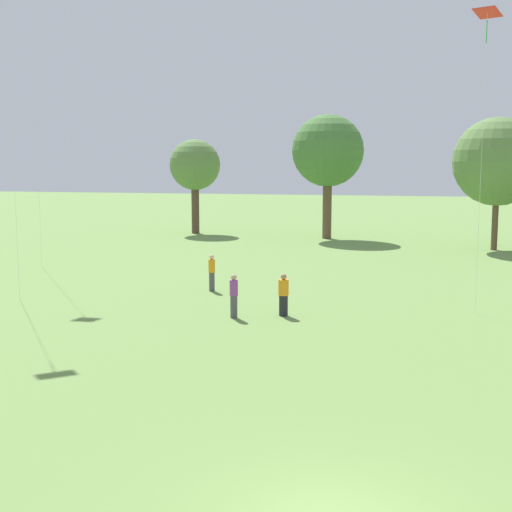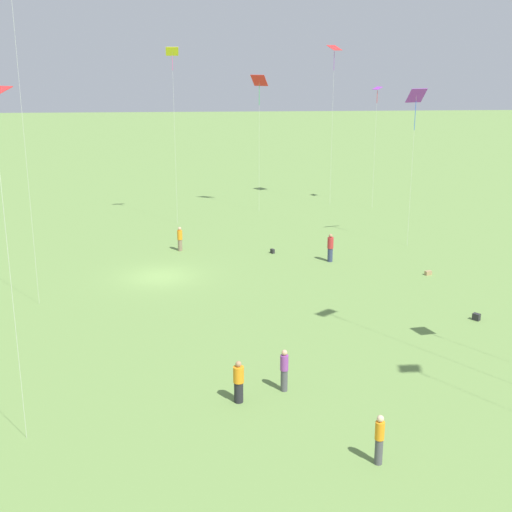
{
  "view_description": "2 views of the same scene",
  "coord_description": "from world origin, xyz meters",
  "px_view_note": "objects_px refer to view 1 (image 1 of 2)",
  "views": [
    {
      "loc": [
        1.43,
        -11.89,
        6.41
      ],
      "look_at": [
        -3.8,
        10.33,
        3.34
      ],
      "focal_mm": 50.0,
      "sensor_mm": 36.0,
      "label": 1
    },
    {
      "loc": [
        -3.04,
        42.18,
        13.52
      ],
      "look_at": [
        -5.17,
        11.13,
        4.45
      ],
      "focal_mm": 50.0,
      "sensor_mm": 36.0,
      "label": 2
    }
  ],
  "objects_px": {
    "person_1": "(212,272)",
    "person_3": "(234,296)",
    "person_5": "(283,295)",
    "kite_7": "(487,25)"
  },
  "relations": [
    {
      "from": "person_1",
      "to": "person_5",
      "type": "distance_m",
      "value": 6.53
    },
    {
      "from": "person_3",
      "to": "kite_7",
      "type": "relative_size",
      "value": 0.15
    },
    {
      "from": "person_3",
      "to": "kite_7",
      "type": "distance_m",
      "value": 14.85
    },
    {
      "from": "person_5",
      "to": "person_3",
      "type": "bearing_deg",
      "value": -160.31
    },
    {
      "from": "person_1",
      "to": "person_3",
      "type": "distance_m",
      "value": 6.15
    },
    {
      "from": "person_3",
      "to": "person_5",
      "type": "relative_size",
      "value": 1.03
    },
    {
      "from": "person_1",
      "to": "person_3",
      "type": "relative_size",
      "value": 1.01
    },
    {
      "from": "person_3",
      "to": "kite_7",
      "type": "bearing_deg",
      "value": 52.77
    },
    {
      "from": "person_5",
      "to": "person_1",
      "type": "bearing_deg",
      "value": 129.35
    },
    {
      "from": "person_1",
      "to": "kite_7",
      "type": "relative_size",
      "value": 0.15
    }
  ]
}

